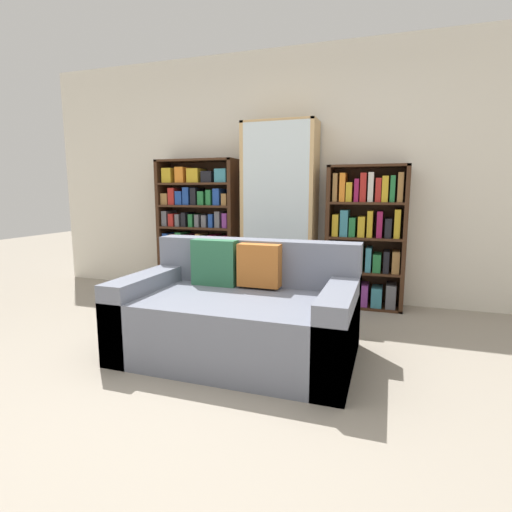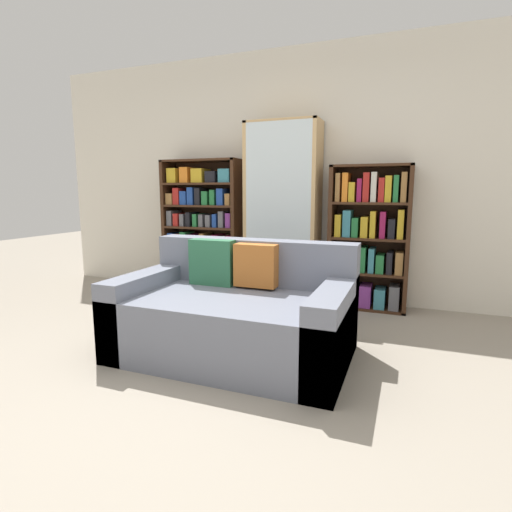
# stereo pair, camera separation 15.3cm
# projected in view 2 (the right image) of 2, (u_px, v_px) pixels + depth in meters

# --- Properties ---
(ground_plane) EXTENTS (16.00, 16.00, 0.00)m
(ground_plane) POSITION_uv_depth(u_px,v_px,m) (171.00, 389.00, 2.42)
(ground_plane) COLOR gray
(wall_back) EXTENTS (6.02, 0.06, 2.70)m
(wall_back) POSITION_uv_depth(u_px,v_px,m) (288.00, 177.00, 4.43)
(wall_back) COLOR silver
(wall_back) RESTS_ON ground
(couch) EXTENTS (1.64, 1.00, 0.81)m
(couch) POSITION_uv_depth(u_px,v_px,m) (236.00, 315.00, 2.93)
(couch) COLOR slate
(couch) RESTS_ON ground
(bookshelf_left) EXTENTS (0.94, 0.32, 1.55)m
(bookshelf_left) POSITION_uv_depth(u_px,v_px,m) (203.00, 229.00, 4.69)
(bookshelf_left) COLOR #3D2314
(bookshelf_left) RESTS_ON ground
(display_cabinet) EXTENTS (0.78, 0.36, 1.91)m
(display_cabinet) POSITION_uv_depth(u_px,v_px,m) (283.00, 212.00, 4.29)
(display_cabinet) COLOR tan
(display_cabinet) RESTS_ON ground
(bookshelf_right) EXTENTS (0.78, 0.32, 1.45)m
(bookshelf_right) POSITION_uv_depth(u_px,v_px,m) (368.00, 240.00, 4.02)
(bookshelf_right) COLOR #3D2314
(bookshelf_right) RESTS_ON ground
(wine_bottle) EXTENTS (0.08, 0.08, 0.36)m
(wine_bottle) POSITION_uv_depth(u_px,v_px,m) (329.00, 312.00, 3.49)
(wine_bottle) COLOR #143819
(wine_bottle) RESTS_ON ground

